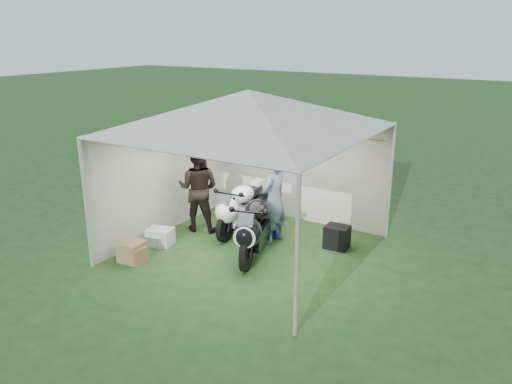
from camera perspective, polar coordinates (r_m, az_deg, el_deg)
ground at (r=9.48m, az=-0.81°, el=-6.70°), size 80.00×80.00×0.00m
canopy_tent at (r=8.76m, az=-0.77°, el=8.89°), size 5.66×5.66×3.00m
motorcycle_white at (r=10.17m, az=-1.95°, el=-1.68°), size 0.55×1.98×0.97m
motorcycle_black at (r=9.06m, az=-0.10°, el=-3.88°), size 0.93×2.06×1.05m
paddock_stand at (r=10.09m, az=1.23°, el=-4.08°), size 0.52×0.41×0.34m
person_dark_jacket at (r=10.23m, az=-6.60°, el=0.42°), size 1.03×0.91×1.79m
person_blue_jacket at (r=9.56m, az=2.08°, el=-0.88°), size 0.49×0.68×1.75m
equipment_box at (r=9.63m, az=9.23°, el=-5.10°), size 0.45×0.37×0.44m
crate_0 at (r=9.87m, az=-10.90°, el=-5.02°), size 0.55×0.48×0.32m
crate_1 at (r=9.28m, az=-13.96°, el=-6.60°), size 0.44×0.44×0.36m
crate_2 at (r=9.83m, az=-11.32°, el=-5.47°), size 0.33×0.29×0.21m
crate_3 at (r=9.25m, az=-13.83°, el=-6.93°), size 0.43×0.31×0.28m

